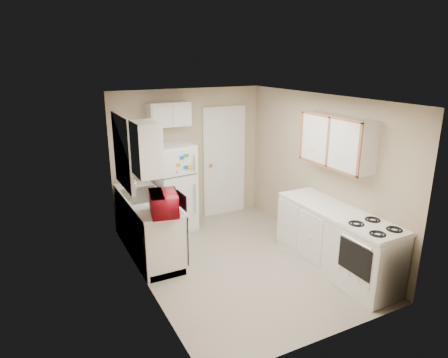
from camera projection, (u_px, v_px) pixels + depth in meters
name	position (u px, v px, depth m)	size (l,w,h in m)	color
floor	(239.00, 262.00, 5.94)	(3.80, 3.80, 0.00)	#B5A795
ceiling	(241.00, 98.00, 5.23)	(3.80, 3.80, 0.00)	white
wall_left	(142.00, 201.00, 4.98)	(3.80, 3.80, 0.00)	tan
wall_right	(319.00, 172.00, 6.19)	(3.80, 3.80, 0.00)	tan
wall_back	(189.00, 156.00, 7.20)	(2.80, 2.80, 0.00)	tan
wall_front	(333.00, 237.00, 3.97)	(2.80, 2.80, 0.00)	tan
left_counter	(148.00, 225.00, 6.09)	(0.60, 1.80, 0.90)	silver
dishwasher	(180.00, 234.00, 5.70)	(0.03, 0.58, 0.72)	black
sink	(144.00, 197.00, 6.10)	(0.54, 0.74, 0.16)	gray
microwave	(164.00, 203.00, 5.31)	(0.30, 0.53, 0.36)	maroon
soap_bottle	(133.00, 182.00, 6.36)	(0.09, 0.09, 0.19)	white
window_blinds	(123.00, 152.00, 5.77)	(0.10, 0.98, 1.08)	silver
upper_cabinet_left	(146.00, 149.00, 5.05)	(0.30, 0.45, 0.70)	silver
refrigerator	(174.00, 188.00, 6.86)	(0.63, 0.61, 1.52)	white
cabinet_over_fridge	(169.00, 114.00, 6.67)	(0.70, 0.30, 0.40)	silver
interior_door	(224.00, 162.00, 7.53)	(0.86, 0.06, 2.08)	white
right_counter	(336.00, 240.00, 5.60)	(0.60, 2.00, 0.90)	silver
stove	(371.00, 263.00, 5.05)	(0.57, 0.70, 0.85)	white
upper_cabinet_right	(337.00, 141.00, 5.52)	(0.30, 1.20, 0.70)	silver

